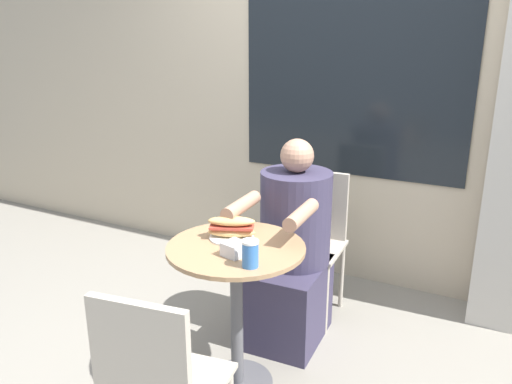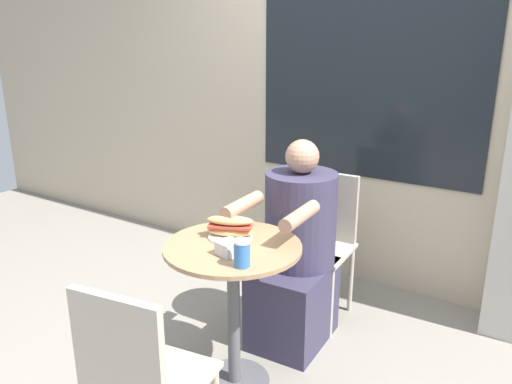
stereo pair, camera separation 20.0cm
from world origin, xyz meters
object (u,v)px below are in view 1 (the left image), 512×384
object	(u,v)px
empty_chair_across	(156,382)
sandwich_on_plate	(232,229)
cafe_table	(236,287)
diner_chair	(314,230)
seated_diner	(292,257)
drink_cup	(250,253)

from	to	relation	value
empty_chair_across	sandwich_on_plate	world-z (taller)	empty_chair_across
cafe_table	diner_chair	bearing A→B (deg)	86.84
diner_chair	empty_chair_across	bearing A→B (deg)	88.38
seated_diner	diner_chair	bearing A→B (deg)	-91.80
empty_chair_across	sandwich_on_plate	size ratio (longest dim) A/B	3.74
sandwich_on_plate	cafe_table	bearing A→B (deg)	-48.13
seated_diner	empty_chair_across	world-z (taller)	seated_diner
diner_chair	sandwich_on_plate	size ratio (longest dim) A/B	3.74
diner_chair	drink_cup	bearing A→B (deg)	93.27
cafe_table	drink_cup	world-z (taller)	drink_cup
seated_diner	drink_cup	distance (m)	0.75
seated_diner	empty_chair_across	xyz separation A→B (m)	(0.03, -1.21, 0.04)
seated_diner	cafe_table	bearing A→B (deg)	81.07
empty_chair_across	diner_chair	bearing A→B (deg)	82.70
diner_chair	empty_chair_across	xyz separation A→B (m)	(0.03, -1.57, 0.00)
empty_chair_across	sandwich_on_plate	xyz separation A→B (m)	(-0.14, 0.76, 0.27)
drink_cup	diner_chair	bearing A→B (deg)	96.16
sandwich_on_plate	empty_chair_across	bearing A→B (deg)	-79.29
cafe_table	empty_chair_across	size ratio (longest dim) A/B	0.85
empty_chair_across	drink_cup	xyz separation A→B (m)	(0.08, 0.54, 0.28)
seated_diner	sandwich_on_plate	bearing A→B (deg)	72.55
drink_cup	sandwich_on_plate	bearing A→B (deg)	134.21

